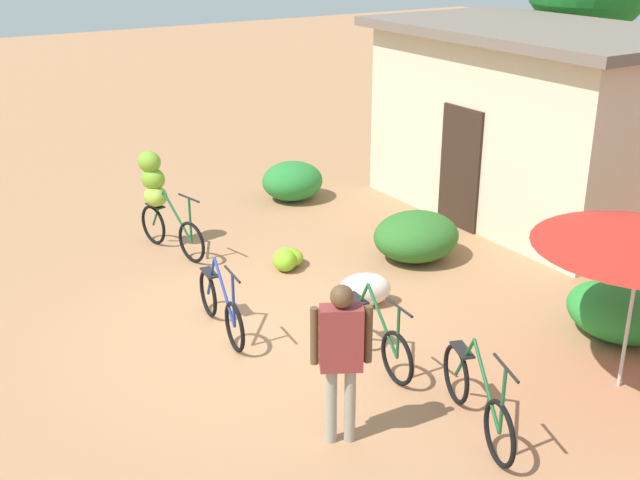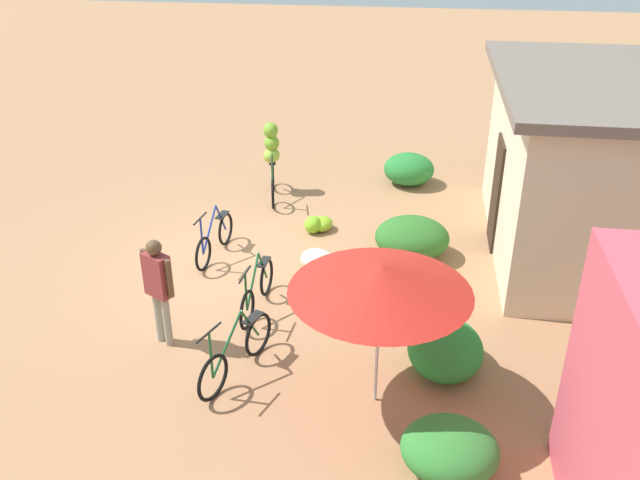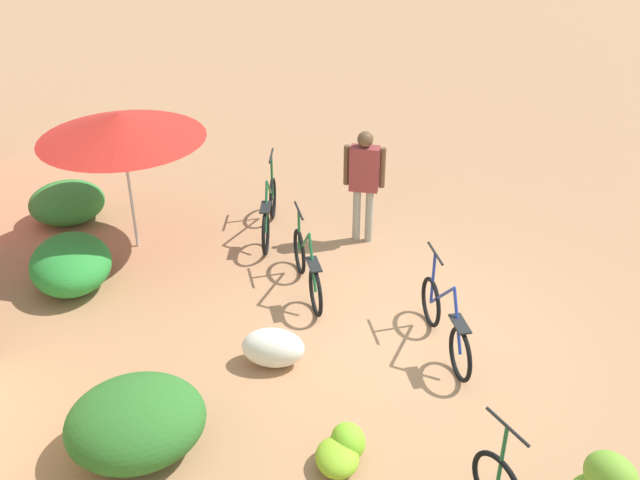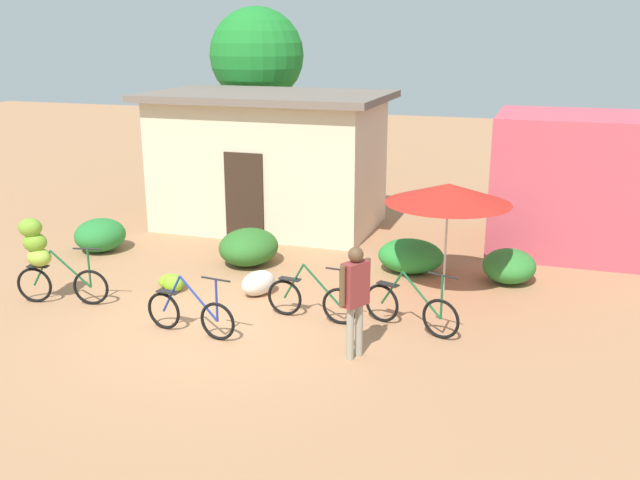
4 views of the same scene
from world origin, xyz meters
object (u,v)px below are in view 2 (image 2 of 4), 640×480
(building_low, at_px, (589,167))
(banana_pile_on_ground, at_px, (318,224))
(bicycle_by_shop, at_px, (236,353))
(produce_sack, at_px, (319,262))
(market_umbrella, at_px, (381,279))
(bicycle_leftmost, at_px, (272,153))
(bicycle_near_pile, at_px, (215,239))
(bicycle_center_loaded, at_px, (257,291))
(person_vendor, at_px, (158,282))

(building_low, xyz_separation_m, banana_pile_on_ground, (-0.01, -4.75, -1.46))
(building_low, height_order, bicycle_by_shop, building_low)
(produce_sack, bearing_deg, market_umbrella, 21.04)
(bicycle_leftmost, xyz_separation_m, bicycle_near_pile, (3.00, -0.42, -0.55))
(bicycle_center_loaded, xyz_separation_m, banana_pile_on_ground, (-2.87, 0.52, -0.20))
(bicycle_leftmost, xyz_separation_m, produce_sack, (3.33, 1.51, -0.67))
(bicycle_by_shop, bearing_deg, banana_pile_on_ground, 174.48)
(produce_sack, bearing_deg, bicycle_near_pile, -99.53)
(building_low, relative_size, bicycle_near_pile, 3.44)
(market_umbrella, distance_m, banana_pile_on_ground, 5.20)
(bicycle_leftmost, height_order, bicycle_by_shop, bicycle_leftmost)
(bicycle_leftmost, xyz_separation_m, person_vendor, (5.63, -0.41, 0.13))
(market_umbrella, relative_size, bicycle_center_loaded, 1.38)
(building_low, bearing_deg, bicycle_near_pile, -78.91)
(bicycle_center_loaded, height_order, banana_pile_on_ground, bicycle_center_loaded)
(bicycle_near_pile, distance_m, bicycle_by_shop, 3.43)
(produce_sack, height_order, person_vendor, person_vendor)
(bicycle_leftmost, bearing_deg, building_low, 73.79)
(bicycle_near_pile, bearing_deg, bicycle_leftmost, 172.13)
(banana_pile_on_ground, bearing_deg, bicycle_near_pile, -52.70)
(building_low, xyz_separation_m, bicycle_center_loaded, (2.86, -5.27, -1.26))
(market_umbrella, bearing_deg, building_low, 144.93)
(bicycle_near_pile, relative_size, bicycle_by_shop, 0.99)
(building_low, distance_m, market_umbrella, 5.74)
(building_low, relative_size, bicycle_center_loaded, 3.45)
(person_vendor, bearing_deg, bicycle_near_pile, -179.85)
(person_vendor, bearing_deg, bicycle_center_loaded, 132.12)
(market_umbrella, height_order, bicycle_by_shop, market_umbrella)
(building_low, distance_m, banana_pile_on_ground, 4.97)
(market_umbrella, bearing_deg, person_vendor, -104.54)
(bicycle_center_loaded, height_order, person_vendor, person_vendor)
(bicycle_leftmost, bearing_deg, banana_pile_on_ground, 35.87)
(building_low, xyz_separation_m, bicycle_near_pile, (1.26, -6.42, -1.26))
(bicycle_by_shop, relative_size, produce_sack, 2.32)
(market_umbrella, height_order, produce_sack, market_umbrella)
(bicycle_center_loaded, bearing_deg, bicycle_leftmost, -170.97)
(bicycle_leftmost, height_order, bicycle_near_pile, bicycle_leftmost)
(bicycle_by_shop, xyz_separation_m, produce_sack, (-2.88, 0.69, -0.13))
(bicycle_center_loaded, distance_m, person_vendor, 1.68)
(bicycle_near_pile, relative_size, banana_pile_on_ground, 2.64)
(produce_sack, xyz_separation_m, person_vendor, (2.31, -1.92, 0.80))
(bicycle_by_shop, bearing_deg, building_low, 130.70)
(market_umbrella, xyz_separation_m, produce_sack, (-3.11, -1.20, -1.59))
(bicycle_center_loaded, distance_m, produce_sack, 1.50)
(banana_pile_on_ground, height_order, person_vendor, person_vendor)
(bicycle_by_shop, bearing_deg, produce_sack, 166.55)
(bicycle_by_shop, bearing_deg, bicycle_leftmost, -172.47)
(bicycle_leftmost, height_order, banana_pile_on_ground, bicycle_leftmost)
(market_umbrella, distance_m, produce_sack, 3.70)
(building_low, distance_m, bicycle_near_pile, 6.66)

